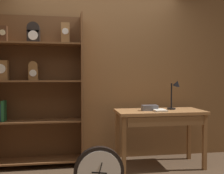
# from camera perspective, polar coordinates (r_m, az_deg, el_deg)

# --- Properties ---
(back_wood_panel) EXTENTS (4.80, 0.05, 2.60)m
(back_wood_panel) POSITION_cam_1_polar(r_m,az_deg,el_deg) (3.86, -3.26, 2.99)
(back_wood_panel) COLOR brown
(back_wood_panel) RESTS_ON ground
(bookshelf) EXTENTS (1.32, 0.35, 2.13)m
(bookshelf) POSITION_cam_1_polar(r_m,az_deg,el_deg) (3.69, -17.53, -0.41)
(bookshelf) COLOR brown
(bookshelf) RESTS_ON ground
(workbench) EXTENTS (1.21, 0.56, 0.79)m
(workbench) POSITION_cam_1_polar(r_m,az_deg,el_deg) (3.58, 10.84, -6.92)
(workbench) COLOR #9E6B3D
(workbench) RESTS_ON ground
(desk_lamp) EXTENTS (0.19, 0.18, 0.43)m
(desk_lamp) POSITION_cam_1_polar(r_m,az_deg,el_deg) (3.68, 14.03, -0.92)
(desk_lamp) COLOR black
(desk_lamp) RESTS_ON workbench
(toolbox_small) EXTENTS (0.22, 0.10, 0.08)m
(toolbox_small) POSITION_cam_1_polar(r_m,az_deg,el_deg) (3.52, 8.52, -4.68)
(toolbox_small) COLOR #595960
(toolbox_small) RESTS_ON workbench
(open_repair_manual) EXTENTS (0.17, 0.22, 0.02)m
(open_repair_manual) POSITION_cam_1_polar(r_m,az_deg,el_deg) (3.48, 10.69, -5.21)
(open_repair_manual) COLOR silver
(open_repair_manual) RESTS_ON workbench
(round_clock_large) EXTENTS (0.51, 0.11, 0.55)m
(round_clock_large) POSITION_cam_1_polar(r_m,az_deg,el_deg) (2.69, -2.97, -18.87)
(round_clock_large) COLOR black
(round_clock_large) RESTS_ON ground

